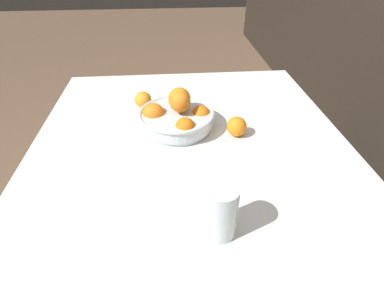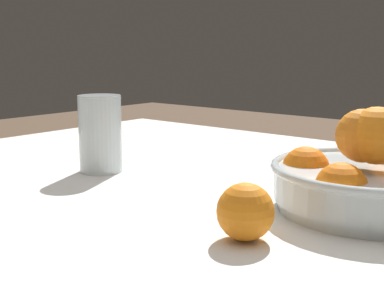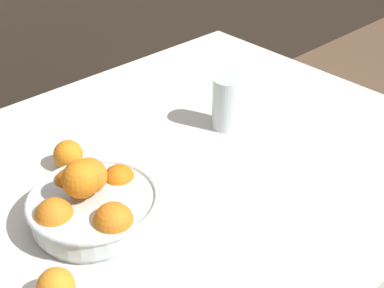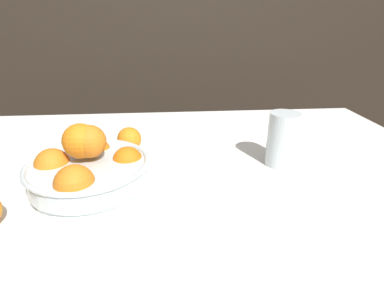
% 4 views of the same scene
% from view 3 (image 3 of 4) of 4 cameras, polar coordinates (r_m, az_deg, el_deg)
% --- Properties ---
extents(dining_table, '(1.49, 1.11, 0.72)m').
position_cam_3_polar(dining_table, '(1.34, -3.00, -4.83)').
color(dining_table, white).
rests_on(dining_table, ground_plane).
extents(fruit_bowl, '(0.28, 0.28, 0.15)m').
position_cam_3_polar(fruit_bowl, '(1.14, -10.60, -6.26)').
color(fruit_bowl, silver).
rests_on(fruit_bowl, dining_table).
extents(juice_glass, '(0.08, 0.08, 0.15)m').
position_cam_3_polar(juice_glass, '(1.44, 3.76, 4.15)').
color(juice_glass, '#F4A314').
rests_on(juice_glass, dining_table).
extents(orange_loose_near_bowl, '(0.07, 0.07, 0.07)m').
position_cam_3_polar(orange_loose_near_bowl, '(1.01, -14.32, -14.51)').
color(orange_loose_near_bowl, orange).
rests_on(orange_loose_near_bowl, dining_table).
extents(orange_loose_front, '(0.07, 0.07, 0.07)m').
position_cam_3_polar(orange_loose_front, '(1.33, -13.07, -1.10)').
color(orange_loose_front, orange).
rests_on(orange_loose_front, dining_table).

